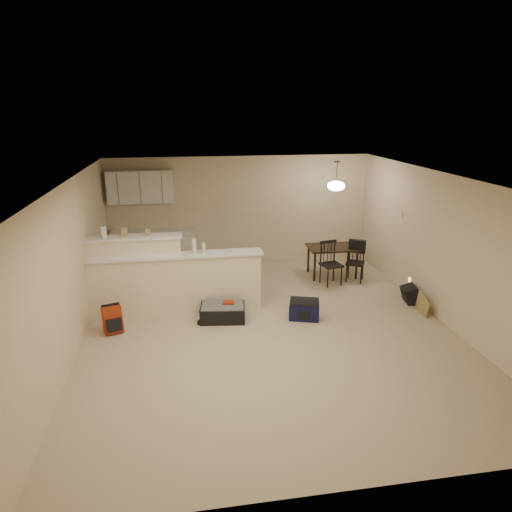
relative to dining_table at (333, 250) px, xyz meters
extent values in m
plane|color=#BFAE92|center=(-1.84, -2.25, -0.58)|extent=(7.00, 7.00, 0.00)
plane|color=white|center=(-1.84, -2.25, 1.92)|extent=(7.00, 7.00, 0.00)
cube|color=beige|center=(-1.84, 1.25, 0.67)|extent=(6.00, 0.02, 2.50)
cube|color=beige|center=(-1.84, -5.75, 0.67)|extent=(6.00, 0.02, 2.50)
cube|color=beige|center=(-4.84, -2.25, 0.67)|extent=(0.02, 7.00, 2.50)
cube|color=beige|center=(1.16, -2.25, 0.67)|extent=(0.02, 7.00, 2.50)
cube|color=#EFE2C1|center=(-3.34, -1.35, -0.06)|extent=(3.00, 0.28, 1.05)
cube|color=white|center=(-3.34, -1.35, 0.49)|extent=(3.08, 0.38, 0.04)
cube|color=#EFE2C1|center=(-4.04, -1.13, 0.09)|extent=(1.60, 0.24, 1.35)
cube|color=white|center=(-4.04, -1.13, 0.79)|extent=(1.68, 0.34, 0.04)
cube|color=white|center=(-4.04, 1.07, 1.32)|extent=(1.40, 0.34, 0.70)
cube|color=white|center=(-3.84, 0.94, -0.13)|extent=(1.80, 0.60, 0.90)
cube|color=beige|center=(1.15, -0.70, 0.92)|extent=(0.02, 0.12, 0.12)
cylinder|color=silver|center=(-4.53, -1.13, 0.91)|extent=(0.10, 0.10, 0.20)
cube|color=#A18953|center=(-4.19, -1.13, 0.89)|extent=(0.10, 0.07, 0.16)
cube|color=#A18953|center=(-3.79, -1.13, 0.87)|extent=(0.08, 0.06, 0.12)
cylinder|color=silver|center=(-3.00, -1.35, 0.64)|extent=(0.07, 0.07, 0.26)
cylinder|color=silver|center=(-2.83, -1.35, 0.60)|extent=(0.06, 0.06, 0.18)
cube|color=black|center=(0.00, 0.00, 0.06)|extent=(1.09, 0.75, 0.04)
cylinder|color=black|center=(-0.47, -0.27, -0.27)|extent=(0.05, 0.05, 0.63)
cylinder|color=black|center=(0.45, -0.30, -0.27)|extent=(0.05, 0.05, 0.63)
cylinder|color=black|center=(-0.45, 0.30, -0.27)|extent=(0.05, 0.05, 0.63)
cylinder|color=black|center=(0.47, 0.27, -0.27)|extent=(0.05, 0.05, 0.63)
cylinder|color=brown|center=(0.00, 0.00, 1.67)|extent=(0.02, 0.02, 0.50)
cylinder|color=brown|center=(0.00, 0.00, 1.90)|extent=(0.12, 0.12, 0.03)
ellipsoid|color=white|center=(0.00, 0.00, 1.40)|extent=(0.36, 0.36, 0.20)
cube|color=black|center=(-2.57, -1.81, -0.45)|extent=(0.82, 0.59, 0.26)
cube|color=#A22E12|center=(-4.39, -1.98, -0.36)|extent=(0.34, 0.27, 0.45)
cube|color=#121339|center=(-1.16, -2.02, -0.44)|extent=(0.58, 0.42, 0.28)
cube|color=black|center=(1.01, -1.64, -0.43)|extent=(0.30, 0.39, 0.31)
cube|color=#A18953|center=(0.98, -2.15, -0.41)|extent=(0.06, 0.45, 0.34)
camera|label=1|loc=(-3.17, -9.04, 2.93)|focal=32.00mm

